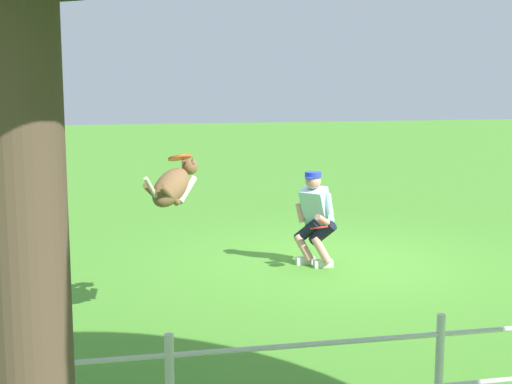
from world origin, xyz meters
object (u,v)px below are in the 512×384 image
(dog, at_px, (173,186))
(frisbee_held, at_px, (319,228))
(person, at_px, (315,215))
(frisbee_flying, at_px, (180,158))

(dog, bearing_deg, frisbee_held, -15.26)
(person, height_order, frisbee_held, person)
(person, xyz_separation_m, frisbee_flying, (2.01, 1.83, 1.03))
(person, relative_size, dog, 1.57)
(dog, height_order, frisbee_flying, frisbee_flying)
(person, distance_m, frisbee_held, 0.40)
(dog, xyz_separation_m, frisbee_held, (-2.03, -1.57, -0.84))
(frisbee_flying, bearing_deg, person, -137.65)
(dog, bearing_deg, person, -9.90)
(person, bearing_deg, frisbee_held, 38.35)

